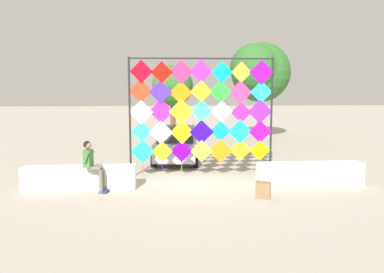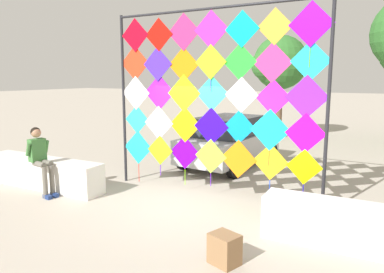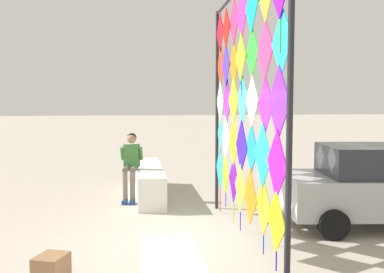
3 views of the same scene
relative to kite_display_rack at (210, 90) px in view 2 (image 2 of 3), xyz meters
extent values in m
plane|color=#ADA393|center=(-0.24, -0.80, -2.41)|extent=(120.00, 120.00, 0.00)
cube|color=silver|center=(-3.92, -1.33, -2.05)|extent=(3.44, 0.61, 0.73)
cube|color=silver|center=(3.44, -1.33, -2.05)|extent=(3.44, 0.61, 0.73)
cylinder|color=#232328|center=(-2.46, 0.07, -0.31)|extent=(0.07, 0.07, 4.20)
cylinder|color=#232328|center=(2.49, -0.07, -0.31)|extent=(0.07, 0.07, 4.20)
cylinder|color=#232328|center=(0.01, 0.00, 1.74)|extent=(4.95, 0.19, 0.06)
cube|color=#1FC6D2|center=(-2.04, 0.05, -1.47)|extent=(0.86, 0.04, 0.86)
cylinder|color=red|center=(-2.04, 0.06, -2.14)|extent=(0.02, 0.02, 0.47)
cube|color=#95DB18|center=(-1.36, 0.03, -1.48)|extent=(0.73, 0.03, 0.73)
cylinder|color=#6016E5|center=(-1.36, 0.04, -1.98)|extent=(0.02, 0.02, 0.27)
cube|color=#6604D7|center=(-0.67, 0.03, -1.47)|extent=(0.80, 0.03, 0.80)
cylinder|color=#86E516|center=(-0.67, 0.04, -2.07)|extent=(0.02, 0.02, 0.39)
cube|color=#AAEA35|center=(0.03, -0.01, -1.48)|extent=(0.79, 0.03, 0.79)
cylinder|color=#5F16E5|center=(0.03, 0.00, -2.03)|extent=(0.02, 0.02, 0.30)
cube|color=orange|center=(0.70, -0.02, -1.47)|extent=(0.85, 0.04, 0.85)
cube|color=gold|center=(1.41, -0.03, -1.45)|extent=(0.78, 0.03, 0.78)
cylinder|color=blue|center=(1.41, -0.02, -1.97)|extent=(0.02, 0.02, 0.26)
cube|color=#EEF807|center=(2.11, -0.08, -1.47)|extent=(0.72, 0.03, 0.72)
cylinder|color=#1F16E5|center=(2.11, -0.07, -1.94)|extent=(0.02, 0.02, 0.23)
cube|color=#29D3BB|center=(-2.06, 0.07, -0.77)|extent=(0.72, 0.03, 0.72)
cylinder|color=red|center=(-2.06, 0.08, -1.30)|extent=(0.02, 0.02, 0.34)
cube|color=white|center=(-1.39, 0.04, -0.81)|extent=(0.83, 0.04, 0.83)
cube|color=gold|center=(-0.66, 0.03, -0.81)|extent=(0.83, 0.04, 0.83)
cylinder|color=blue|center=(-0.66, 0.04, -1.44)|extent=(0.02, 0.02, 0.43)
cube|color=#2507E2|center=(0.03, 0.00, -0.80)|extent=(0.86, 0.04, 0.86)
cube|color=#0A86D0|center=(0.69, -0.01, -0.77)|extent=(0.73, 0.03, 0.73)
cube|color=#15E0ED|center=(1.38, -0.04, -0.78)|extent=(0.87, 0.04, 0.87)
cylinder|color=red|center=(1.38, -0.03, -1.38)|extent=(0.02, 0.02, 0.32)
cube|color=#F20CF9|center=(2.09, -0.08, -0.80)|extent=(0.81, 0.03, 0.81)
cube|color=white|center=(-2.07, 0.06, -0.10)|extent=(0.83, 0.04, 0.83)
cube|color=purple|center=(-1.37, 0.06, -0.07)|extent=(0.86, 0.04, 0.86)
cube|color=#ADE217|center=(-0.68, 0.03, -0.08)|extent=(0.86, 0.04, 0.86)
cube|color=#30F9D0|center=(0.03, 0.01, -0.07)|extent=(0.79, 0.03, 0.79)
cube|color=white|center=(0.73, -0.02, -0.08)|extent=(0.75, 0.03, 0.75)
cube|color=#E121D3|center=(1.42, -0.02, -0.12)|extent=(0.75, 0.03, 0.75)
cube|color=#8221F0|center=(2.08, -0.06, -0.09)|extent=(0.86, 0.04, 0.86)
cube|color=#F7391C|center=(-2.08, 0.07, 0.63)|extent=(0.86, 0.04, 0.86)
cylinder|color=#16CAE5|center=(-2.08, 0.08, 0.04)|extent=(0.02, 0.02, 0.32)
cube|color=#4927E6|center=(-1.40, 0.03, 0.59)|extent=(0.80, 0.03, 0.80)
cube|color=orange|center=(-0.69, 0.03, 0.57)|extent=(0.80, 0.03, 0.80)
cube|color=#9FCE20|center=(0.01, -0.02, 0.61)|extent=(0.76, 0.03, 0.76)
cylinder|color=#4F16E5|center=(0.01, -0.01, 0.11)|extent=(0.02, 0.02, 0.25)
cube|color=#29F634|center=(0.68, -0.01, 0.61)|extent=(0.76, 0.03, 0.76)
cylinder|color=#E516DA|center=(0.68, 0.00, 0.12)|extent=(0.02, 0.02, 0.21)
cube|color=#D53384|center=(1.38, -0.03, 0.58)|extent=(0.82, 0.03, 0.82)
cylinder|color=#16E57E|center=(1.38, -0.02, -0.06)|extent=(0.02, 0.02, 0.45)
cube|color=#1FCEF8|center=(2.12, -0.05, 0.60)|extent=(0.79, 0.03, 0.79)
cube|color=red|center=(-2.04, 0.04, 1.29)|extent=(0.80, 0.03, 0.80)
cube|color=red|center=(-1.35, 0.03, 1.26)|extent=(0.77, 0.03, 0.77)
cylinder|color=#16DEE5|center=(-1.35, 0.04, 0.68)|extent=(0.02, 0.02, 0.40)
cube|color=#EF2A70|center=(-0.68, 0.02, 1.29)|extent=(0.83, 0.04, 0.83)
cube|color=#E528AB|center=(0.01, 0.00, 1.30)|extent=(0.83, 0.04, 0.83)
cylinder|color=#16E555|center=(0.01, 0.01, 0.76)|extent=(0.02, 0.02, 0.25)
cube|color=#08CCBF|center=(0.72, -0.03, 1.27)|extent=(0.76, 0.03, 0.76)
cube|color=gold|center=(1.40, -0.03, 1.28)|extent=(0.73, 0.03, 0.73)
cube|color=#8D0CEC|center=(2.10, -0.07, 1.27)|extent=(0.86, 0.04, 0.86)
cylinder|color=#6EE516|center=(2.10, -0.06, 0.66)|extent=(0.02, 0.02, 0.37)
cylinder|color=#666056|center=(-3.18, -1.90, -2.05)|extent=(0.11, 0.11, 0.73)
cylinder|color=#666056|center=(-3.38, -1.87, -1.65)|extent=(0.42, 0.20, 0.13)
cube|color=navy|center=(-3.12, -1.91, -2.36)|extent=(0.25, 0.14, 0.09)
cylinder|color=#666056|center=(-3.15, -1.74, -2.05)|extent=(0.11, 0.11, 0.73)
cylinder|color=#666056|center=(-3.35, -1.70, -1.65)|extent=(0.42, 0.20, 0.13)
cube|color=navy|center=(-3.09, -1.75, -2.36)|extent=(0.25, 0.14, 0.09)
cube|color=#3D7538|center=(-3.56, -1.75, -1.36)|extent=(0.26, 0.39, 0.52)
sphere|color=#A37556|center=(-3.56, -1.75, -0.96)|extent=(0.22, 0.22, 0.22)
sphere|color=black|center=(-3.58, -1.75, -0.95)|extent=(0.22, 0.22, 0.22)
cylinder|color=#3D7538|center=(-3.58, -1.97, -1.31)|extent=(0.19, 0.11, 0.31)
cylinder|color=#3D7538|center=(-3.50, -1.53, -1.31)|extent=(0.19, 0.11, 0.31)
cube|color=#B7B7BC|center=(-0.72, 3.03, -1.80)|extent=(2.09, 4.05, 0.69)
cube|color=#282D38|center=(-0.73, 2.89, -1.18)|extent=(1.70, 2.33, 0.56)
cylinder|color=black|center=(-1.40, 4.43, -2.15)|extent=(0.26, 0.54, 0.52)
cylinder|color=black|center=(0.26, 4.25, -2.15)|extent=(0.26, 0.54, 0.52)
cylinder|color=black|center=(-1.69, 1.81, -2.15)|extent=(0.26, 0.54, 0.52)
cylinder|color=black|center=(-0.04, 1.62, -2.15)|extent=(0.26, 0.54, 0.52)
cube|color=olive|center=(1.52, -2.73, -2.18)|extent=(0.50, 0.45, 0.46)
cylinder|color=brown|center=(-0.73, 8.79, -1.10)|extent=(0.30, 0.30, 2.62)
sphere|color=#2D6628|center=(-0.73, 8.79, 0.91)|extent=(2.34, 2.34, 2.34)
sphere|color=#2D6628|center=(-1.17, 8.25, 0.81)|extent=(1.34, 1.34, 1.34)
camera|label=1|loc=(-1.34, -13.03, 0.68)|focal=35.23mm
camera|label=2|loc=(3.42, -7.34, 0.30)|focal=34.10mm
camera|label=3|loc=(7.16, -1.72, -0.05)|focal=42.90mm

